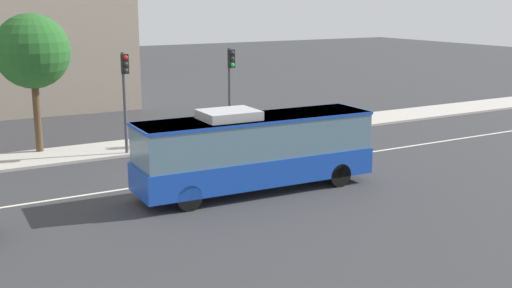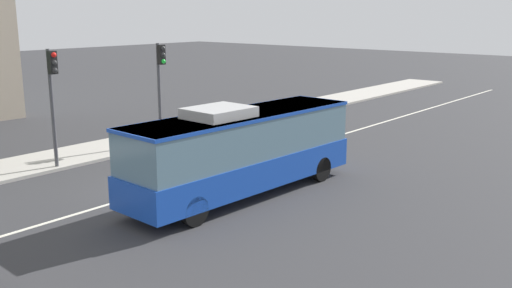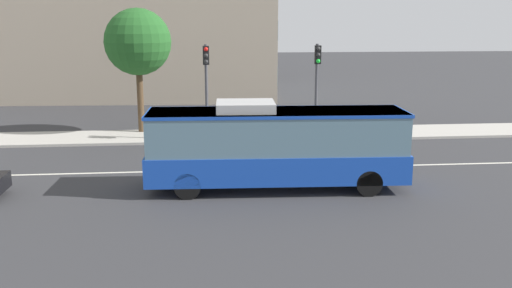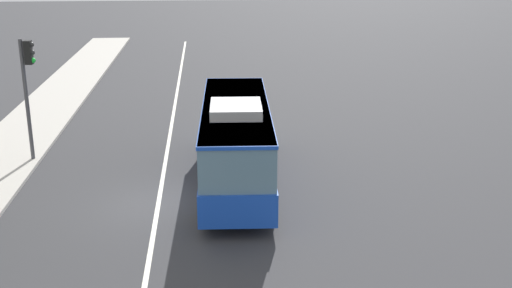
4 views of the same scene
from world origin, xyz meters
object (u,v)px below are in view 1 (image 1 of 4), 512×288
object	(u,v)px
traffic_light_near_corner	(230,79)
traffic_light_mid_block	(125,86)
transit_bus	(255,148)
street_tree_kerbside_left	(32,52)

from	to	relation	value
traffic_light_near_corner	traffic_light_mid_block	xyz separation A→B (m)	(-5.85, 0.05, 0.00)
transit_bus	traffic_light_near_corner	size ratio (longest dim) A/B	1.94
transit_bus	street_tree_kerbside_left	xyz separation A→B (m)	(-6.35, 11.09, 3.38)
transit_bus	street_tree_kerbside_left	world-z (taller)	street_tree_kerbside_left
transit_bus	traffic_light_mid_block	world-z (taller)	traffic_light_mid_block
traffic_light_near_corner	traffic_light_mid_block	size ratio (longest dim) A/B	1.00
transit_bus	traffic_light_mid_block	size ratio (longest dim) A/B	1.94
traffic_light_near_corner	traffic_light_mid_block	bearing A→B (deg)	-87.29
transit_bus	traffic_light_mid_block	bearing A→B (deg)	109.51
traffic_light_near_corner	street_tree_kerbside_left	size ratio (longest dim) A/B	0.73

